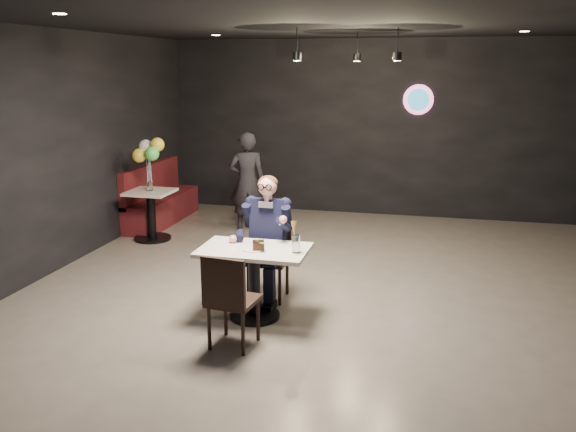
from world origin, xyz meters
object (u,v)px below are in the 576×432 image
(chair_near, at_px, (233,299))
(passerby, at_px, (247,182))
(booth_bench, at_px, (162,194))
(chair_far, at_px, (269,259))
(sundae_glass, at_px, (296,244))
(main_table, at_px, (254,283))
(seated_man, at_px, (268,237))
(balloon_vase, at_px, (150,186))
(side_table, at_px, (151,214))

(chair_near, height_order, passerby, passerby)
(booth_bench, xyz_separation_m, passerby, (1.53, -0.13, 0.29))
(chair_far, relative_size, sundae_glass, 5.06)
(main_table, height_order, chair_far, chair_far)
(main_table, xyz_separation_m, seated_man, (0.00, 0.55, 0.34))
(chair_far, height_order, balloon_vase, chair_far)
(chair_near, relative_size, balloon_vase, 6.68)
(sundae_glass, bearing_deg, balloon_vase, 138.35)
(main_table, bearing_deg, sundae_glass, -4.94)
(passerby, bearing_deg, chair_near, 89.92)
(booth_bench, height_order, side_table, booth_bench)
(side_table, xyz_separation_m, balloon_vase, (0.00, 0.00, 0.42))
(chair_near, relative_size, booth_bench, 0.47)
(chair_far, bearing_deg, seated_man, 90.00)
(seated_man, xyz_separation_m, booth_bench, (-2.64, 2.89, -0.23))
(balloon_vase, height_order, passerby, passerby)
(booth_bench, xyz_separation_m, balloon_vase, (0.30, -1.00, 0.33))
(sundae_glass, relative_size, booth_bench, 0.09)
(side_table, bearing_deg, seated_man, -38.95)
(balloon_vase, bearing_deg, passerby, 35.23)
(chair_near, distance_m, booth_bench, 4.89)
(main_table, bearing_deg, booth_bench, 127.51)
(sundae_glass, xyz_separation_m, side_table, (-2.79, 2.48, -0.44))
(booth_bench, xyz_separation_m, side_table, (0.30, -1.00, -0.09))
(sundae_glass, bearing_deg, chair_far, 127.27)
(side_table, bearing_deg, sundae_glass, -41.65)
(side_table, relative_size, passerby, 0.51)
(main_table, bearing_deg, side_table, 133.80)
(main_table, xyz_separation_m, passerby, (-1.11, 3.32, 0.40))
(seated_man, bearing_deg, passerby, 111.88)
(chair_far, height_order, booth_bench, booth_bench)
(seated_man, distance_m, side_table, 3.03)
(main_table, distance_m, booth_bench, 4.34)
(chair_far, bearing_deg, main_table, -90.00)
(chair_far, relative_size, seated_man, 0.64)
(side_table, xyz_separation_m, passerby, (1.23, 0.87, 0.38))
(chair_far, bearing_deg, balloon_vase, 141.05)
(seated_man, xyz_separation_m, passerby, (-1.11, 2.77, 0.06))
(sundae_glass, distance_m, balloon_vase, 3.74)
(chair_far, distance_m, passerby, 3.00)
(passerby, bearing_deg, side_table, 19.56)
(chair_near, relative_size, passerby, 0.59)
(chair_far, distance_m, sundae_glass, 0.83)
(chair_near, xyz_separation_m, seated_man, (0.00, 1.22, 0.26))
(chair_far, relative_size, balloon_vase, 6.68)
(passerby, bearing_deg, chair_far, 96.21)
(chair_near, relative_size, seated_man, 0.64)
(chair_near, bearing_deg, booth_bench, 129.55)
(chair_far, bearing_deg, passerby, 111.88)
(chair_near, bearing_deg, balloon_vase, 133.80)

